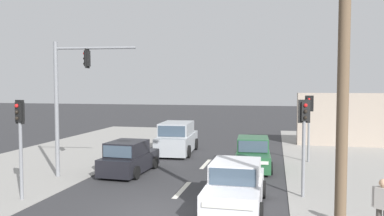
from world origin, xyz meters
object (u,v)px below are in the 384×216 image
pedestal_signal_right_kerb (304,131)px  sedan_oncoming_near (236,187)px  pedestal_signal_left_kerb (20,132)px  pedestal_signal_far_median (309,117)px  hatchback_receding_far (129,158)px  suv_oncoming_mid (177,139)px  pedestrian_at_kerb (383,206)px  hatchback_crossing_left (253,154)px  traffic_signal_mast (68,91)px  utility_pole_foreground_right (338,30)px

pedestal_signal_right_kerb → sedan_oncoming_near: pedestal_signal_right_kerb is taller
pedestal_signal_left_kerb → pedestal_signal_far_median: bearing=41.3°
pedestal_signal_far_median → hatchback_receding_far: 9.64m
hatchback_receding_far → sedan_oncoming_near: 6.64m
suv_oncoming_mid → pedestrian_at_kerb: size_ratio=2.84×
pedestal_signal_right_kerb → hatchback_crossing_left: pedestal_signal_right_kerb is taller
pedestal_signal_far_median → hatchback_receding_far: (-8.36, -4.48, -1.71)m
traffic_signal_mast → pedestal_signal_left_kerb: 3.72m
traffic_signal_mast → pedestal_signal_far_median: size_ratio=1.69×
hatchback_crossing_left → pedestrian_at_kerb: (3.82, -7.98, 0.22)m
utility_pole_foreground_right → sedan_oncoming_near: size_ratio=2.32×
pedestrian_at_kerb → sedan_oncoming_near: bearing=155.6°
traffic_signal_mast → hatchback_crossing_left: 9.18m
traffic_signal_mast → hatchback_crossing_left: bearing=24.3°
hatchback_receding_far → pedestrian_at_kerb: 10.99m
utility_pole_foreground_right → pedestal_signal_left_kerb: 10.78m
hatchback_receding_far → hatchback_crossing_left: (5.56, 2.25, 0.00)m
utility_pole_foreground_right → pedestal_signal_right_kerb: (-0.34, 4.95, -2.88)m
pedestal_signal_right_kerb → sedan_oncoming_near: size_ratio=0.84×
pedestal_signal_right_kerb → suv_oncoming_mid: pedestal_signal_right_kerb is taller
utility_pole_foreground_right → traffic_signal_mast: utility_pole_foreground_right is taller
traffic_signal_mast → hatchback_receding_far: size_ratio=1.62×
pedestal_signal_right_kerb → suv_oncoming_mid: bearing=131.2°
suv_oncoming_mid → hatchback_receding_far: bearing=-98.4°
sedan_oncoming_near → suv_oncoming_mid: bearing=115.6°
pedestrian_at_kerb → suv_oncoming_mid: bearing=127.1°
hatchback_receding_far → sedan_oncoming_near: size_ratio=0.87×
utility_pole_foreground_right → hatchback_receding_far: (-7.97, 7.17, -4.59)m
suv_oncoming_mid → hatchback_crossing_left: size_ratio=1.25×
pedestal_signal_right_kerb → pedestrian_at_kerb: (1.75, -3.51, -1.49)m
utility_pole_foreground_right → sedan_oncoming_near: bearing=128.7°
pedestal_signal_far_median → hatchback_receding_far: pedestal_signal_far_median is taller
traffic_signal_mast → sedan_oncoming_near: size_ratio=1.41×
pedestal_signal_left_kerb → pedestal_signal_far_median: 13.97m
utility_pole_foreground_right → traffic_signal_mast: size_ratio=1.64×
utility_pole_foreground_right → hatchback_receding_far: utility_pole_foreground_right is taller
utility_pole_foreground_right → hatchback_receding_far: 11.66m
utility_pole_foreground_right → pedestrian_at_kerb: bearing=45.6°
utility_pole_foreground_right → suv_oncoming_mid: (-7.15, 12.74, -4.41)m
sedan_oncoming_near → pedestrian_at_kerb: bearing=-24.4°
sedan_oncoming_near → hatchback_crossing_left: 6.16m
pedestrian_at_kerb → utility_pole_foreground_right: bearing=-134.4°
hatchback_receding_far → pedestal_signal_far_median: bearing=28.2°
pedestal_signal_right_kerb → pedestal_signal_left_kerb: 10.08m
utility_pole_foreground_right → pedestal_signal_far_median: utility_pole_foreground_right is taller
utility_pole_foreground_right → pedestal_signal_left_kerb: bearing=166.4°
hatchback_receding_far → suv_oncoming_mid: 5.63m
pedestal_signal_right_kerb → pedestal_signal_left_kerb: size_ratio=1.00×
pedestal_signal_right_kerb → pedestrian_at_kerb: pedestal_signal_right_kerb is taller
pedestal_signal_right_kerb → hatchback_crossing_left: bearing=114.8°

